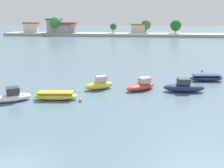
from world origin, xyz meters
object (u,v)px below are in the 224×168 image
moored_boat_2 (56,96)px  moored_boat_4 (141,86)px  moored_boat_6 (206,78)px  moored_boat_5 (184,87)px  mooring_buoy_0 (80,100)px  moored_boat_3 (99,84)px  mooring_buoy_1 (202,71)px  moored_boat_1 (12,96)px

moored_boat_2 → moored_boat_4: 10.95m
moored_boat_2 → moored_boat_6: 22.01m
moored_boat_4 → moored_boat_6: 11.07m
moored_boat_4 → moored_boat_5: (5.38, -0.25, 0.08)m
moored_boat_2 → mooring_buoy_0: size_ratio=14.27×
moored_boat_3 → mooring_buoy_0: bearing=-137.8°
moored_boat_3 → moored_boat_5: moored_boat_5 is taller
moored_boat_5 → mooring_buoy_1: bearing=63.7°
moored_boat_2 → moored_boat_6: (19.41, 10.38, -0.00)m
mooring_buoy_0 → moored_boat_2: bearing=170.9°
mooring_buoy_0 → moored_boat_3: bearing=74.5°
moored_boat_4 → moored_boat_6: size_ratio=0.87×
moored_boat_3 → mooring_buoy_0: 5.26m
mooring_buoy_0 → moored_boat_5: bearing=22.5°
moored_boat_5 → moored_boat_6: 7.16m
moored_boat_1 → moored_boat_4: bearing=-8.2°
moored_boat_5 → mooring_buoy_0: size_ratio=14.42×
moored_boat_3 → moored_boat_6: 16.13m
moored_boat_6 → mooring_buoy_1: (0.87, 6.03, -0.24)m
moored_boat_5 → mooring_buoy_1: 12.87m
moored_boat_3 → mooring_buoy_1: moored_boat_3 is taller
moored_boat_2 → moored_boat_3: moored_boat_3 is taller
moored_boat_6 → moored_boat_2: bearing=-157.9°
moored_boat_3 → moored_boat_6: bearing=-11.2°
moored_boat_4 → mooring_buoy_0: moored_boat_4 is taller
moored_boat_1 → mooring_buoy_1: size_ratio=10.59×
moored_boat_1 → moored_boat_2: 4.83m
moored_boat_5 → mooring_buoy_0: moored_boat_5 is taller
moored_boat_6 → moored_boat_1: bearing=-160.6°
moored_boat_1 → moored_boat_4: 15.68m
moored_boat_2 → moored_boat_5: 15.88m
moored_boat_5 → mooring_buoy_1: moored_boat_5 is taller
moored_boat_6 → mooring_buoy_1: size_ratio=12.21×
mooring_buoy_1 → moored_boat_2: bearing=-141.0°
moored_boat_2 → moored_boat_6: bearing=22.7°
moored_boat_6 → mooring_buoy_0: moored_boat_6 is taller
moored_boat_1 → moored_boat_4: moored_boat_1 is taller
moored_boat_2 → mooring_buoy_0: bearing=-14.5°
moored_boat_4 → mooring_buoy_1: 15.60m
moored_boat_1 → moored_boat_6: size_ratio=0.87×
moored_boat_3 → moored_boat_6: moored_boat_3 is taller
moored_boat_4 → mooring_buoy_1: moored_boat_4 is taller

